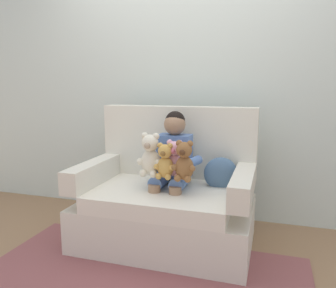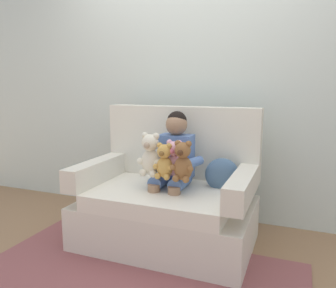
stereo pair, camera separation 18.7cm
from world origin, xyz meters
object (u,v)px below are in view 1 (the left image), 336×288
(plush_cream, at_px, (150,156))
(throw_pillow, at_px, (221,174))
(plush_honey, at_px, (165,162))
(seated_child, at_px, (172,159))
(armchair, at_px, (167,201))
(plush_pink, at_px, (174,160))
(plush_brown, at_px, (184,162))

(plush_cream, bearing_deg, throw_pillow, 13.72)
(plush_honey, xyz_separation_m, throw_pillow, (0.36, 0.28, -0.13))
(plush_cream, relative_size, plush_honey, 1.24)
(plush_honey, bearing_deg, seated_child, 104.73)
(armchair, xyz_separation_m, plush_pink, (0.09, -0.12, 0.37))
(plush_pink, bearing_deg, throw_pillow, 48.18)
(throw_pillow, bearing_deg, plush_brown, -126.27)
(plush_pink, xyz_separation_m, throw_pillow, (0.31, 0.22, -0.14))
(seated_child, bearing_deg, plush_pink, -61.94)
(plush_brown, distance_m, throw_pillow, 0.39)
(plush_cream, xyz_separation_m, plush_honey, (0.13, -0.04, -0.03))
(plush_cream, distance_m, plush_brown, 0.28)
(plush_pink, relative_size, plush_cream, 0.86)
(seated_child, height_order, plush_brown, seated_child)
(plush_cream, height_order, plush_honey, plush_cream)
(plush_brown, bearing_deg, plush_pink, 120.69)
(throw_pillow, bearing_deg, armchair, -165.05)
(plush_brown, bearing_deg, seated_child, 104.88)
(armchair, height_order, plush_cream, armchair)
(plush_cream, bearing_deg, seated_child, 36.85)
(seated_child, relative_size, plush_pink, 2.95)
(plush_pink, bearing_deg, armchair, 140.14)
(armchair, xyz_separation_m, seated_child, (0.04, 0.01, 0.34))
(seated_child, xyz_separation_m, plush_honey, (0.00, -0.19, 0.02))
(armchair, distance_m, plush_cream, 0.42)
(seated_child, bearing_deg, plush_brown, -48.81)
(seated_child, height_order, plush_pink, seated_child)
(plush_honey, height_order, plush_brown, plush_brown)
(plush_pink, distance_m, plush_brown, 0.12)
(plush_pink, height_order, plush_honey, plush_pink)
(seated_child, bearing_deg, plush_cream, -125.64)
(plush_cream, bearing_deg, plush_pink, -6.71)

